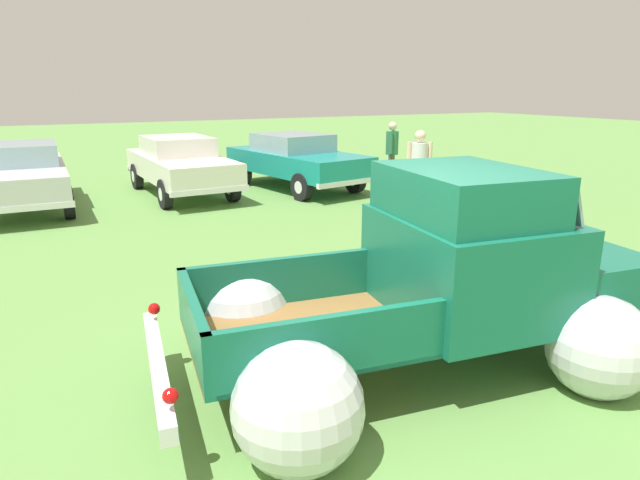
{
  "coord_description": "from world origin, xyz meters",
  "views": [
    {
      "loc": [
        -2.89,
        -3.83,
        2.63
      ],
      "look_at": [
        0.0,
        1.72,
        0.87
      ],
      "focal_mm": 30.72,
      "sensor_mm": 36.0,
      "label": 1
    }
  ],
  "objects_px": {
    "show_car_0": "(19,174)",
    "show_car_1": "(180,163)",
    "spectator_0": "(392,149)",
    "vintage_pickup_truck": "(442,291)",
    "show_car_2": "(296,159)",
    "spectator_1": "(419,166)"
  },
  "relations": [
    {
      "from": "show_car_2",
      "to": "show_car_0",
      "type": "bearing_deg",
      "value": -104.58
    },
    {
      "from": "show_car_2",
      "to": "spectator_0",
      "type": "xyz_separation_m",
      "value": [
        2.6,
        -0.66,
        0.19
      ]
    },
    {
      "from": "vintage_pickup_truck",
      "to": "show_car_1",
      "type": "bearing_deg",
      "value": 97.9
    },
    {
      "from": "show_car_1",
      "to": "spectator_0",
      "type": "distance_m",
      "value": 5.65
    },
    {
      "from": "vintage_pickup_truck",
      "to": "spectator_0",
      "type": "xyz_separation_m",
      "value": [
        5.43,
        8.69,
        0.22
      ]
    },
    {
      "from": "show_car_1",
      "to": "spectator_1",
      "type": "bearing_deg",
      "value": 40.06
    },
    {
      "from": "spectator_1",
      "to": "show_car_1",
      "type": "bearing_deg",
      "value": -105.72
    },
    {
      "from": "show_car_2",
      "to": "spectator_1",
      "type": "distance_m",
      "value": 3.99
    },
    {
      "from": "show_car_2",
      "to": "show_car_1",
      "type": "bearing_deg",
      "value": -110.96
    },
    {
      "from": "show_car_0",
      "to": "spectator_0",
      "type": "distance_m",
      "value": 9.13
    },
    {
      "from": "spectator_0",
      "to": "show_car_2",
      "type": "bearing_deg",
      "value": -151.58
    },
    {
      "from": "show_car_0",
      "to": "spectator_1",
      "type": "bearing_deg",
      "value": 60.61
    },
    {
      "from": "show_car_0",
      "to": "vintage_pickup_truck",
      "type": "bearing_deg",
      "value": 20.65
    },
    {
      "from": "vintage_pickup_truck",
      "to": "spectator_1",
      "type": "bearing_deg",
      "value": 61.99
    },
    {
      "from": "spectator_0",
      "to": "show_car_1",
      "type": "bearing_deg",
      "value": -149.78
    },
    {
      "from": "vintage_pickup_truck",
      "to": "spectator_1",
      "type": "distance_m",
      "value": 6.77
    },
    {
      "from": "show_car_0",
      "to": "show_car_2",
      "type": "distance_m",
      "value": 6.47
    },
    {
      "from": "vintage_pickup_truck",
      "to": "show_car_2",
      "type": "height_order",
      "value": "vintage_pickup_truck"
    },
    {
      "from": "show_car_0",
      "to": "spectator_0",
      "type": "bearing_deg",
      "value": 83.19
    },
    {
      "from": "show_car_0",
      "to": "show_car_1",
      "type": "distance_m",
      "value": 3.54
    },
    {
      "from": "show_car_1",
      "to": "spectator_1",
      "type": "xyz_separation_m",
      "value": [
        4.01,
        -4.38,
        0.22
      ]
    },
    {
      "from": "show_car_0",
      "to": "show_car_1",
      "type": "height_order",
      "value": "same"
    }
  ]
}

